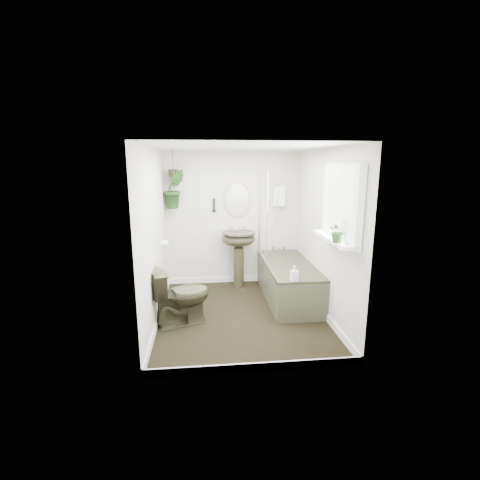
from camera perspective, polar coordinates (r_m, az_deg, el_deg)
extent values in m
cube|color=black|center=(5.05, 0.18, -12.20)|extent=(2.30, 2.80, 0.02)
cube|color=white|center=(4.59, 0.20, 15.12)|extent=(2.30, 2.80, 0.02)
cube|color=silver|center=(6.06, -1.25, 3.51)|extent=(2.30, 0.02, 2.30)
cube|color=silver|center=(3.33, 2.83, -4.17)|extent=(2.30, 0.02, 2.30)
cube|color=silver|center=(4.70, -14.00, 0.47)|extent=(0.02, 2.80, 2.30)
cube|color=silver|center=(4.94, 13.69, 1.06)|extent=(0.02, 2.80, 2.30)
cube|color=white|center=(5.03, 0.18, -11.58)|extent=(2.30, 2.80, 0.10)
cube|color=white|center=(6.06, 6.40, 7.25)|extent=(0.20, 0.10, 0.35)
ellipsoid|color=tan|center=(5.99, -0.43, 6.78)|extent=(0.46, 0.03, 0.62)
cylinder|color=black|center=(5.96, -4.26, 5.75)|extent=(0.04, 0.04, 0.22)
cylinder|color=white|center=(5.43, -12.25, -0.55)|extent=(0.11, 0.11, 0.11)
cube|color=white|center=(4.20, 16.32, 5.82)|extent=(0.08, 1.00, 0.90)
cube|color=white|center=(4.24, 15.10, 0.19)|extent=(0.18, 1.00, 0.04)
cube|color=white|center=(4.18, 15.75, 5.83)|extent=(0.01, 0.86, 0.76)
imported|color=#2B2A1C|center=(4.71, -9.74, -8.92)|extent=(0.89, 0.71, 0.79)
imported|color=black|center=(3.96, 15.86, 1.42)|extent=(0.26, 0.24, 0.25)
imported|color=black|center=(5.84, -10.77, 8.22)|extent=(0.42, 0.38, 0.63)
imported|color=black|center=(4.65, 8.88, -5.41)|extent=(0.10, 0.11, 0.21)
cylinder|color=#2F241A|center=(5.83, -10.87, 10.73)|extent=(0.16, 0.16, 0.12)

